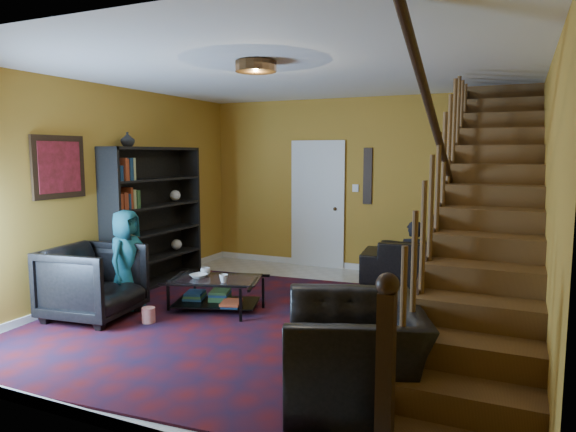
% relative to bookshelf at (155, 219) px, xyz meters
% --- Properties ---
extents(floor, '(5.50, 5.50, 0.00)m').
position_rel_bookshelf_xyz_m(floor, '(2.40, -0.60, -0.96)').
color(floor, beige).
rests_on(floor, ground).
extents(room, '(5.50, 5.50, 5.50)m').
position_rel_bookshelf_xyz_m(room, '(1.07, 0.73, -0.91)').
color(room, '#A47924').
rests_on(room, ground).
extents(staircase, '(0.95, 5.02, 3.18)m').
position_rel_bookshelf_xyz_m(staircase, '(4.53, -0.60, 0.43)').
color(staircase, brown).
rests_on(staircase, floor).
extents(bookshelf, '(0.35, 1.80, 2.00)m').
position_rel_bookshelf_xyz_m(bookshelf, '(0.00, 0.00, 0.00)').
color(bookshelf, black).
rests_on(bookshelf, floor).
extents(door, '(0.82, 0.05, 2.05)m').
position_rel_bookshelf_xyz_m(door, '(1.70, 2.12, 0.06)').
color(door, silver).
rests_on(door, floor).
extents(framed_picture, '(0.04, 0.74, 0.74)m').
position_rel_bookshelf_xyz_m(framed_picture, '(-0.17, -1.50, 0.79)').
color(framed_picture, maroon).
rests_on(framed_picture, room).
extents(wall_hanging, '(0.14, 0.03, 0.90)m').
position_rel_bookshelf_xyz_m(wall_hanging, '(2.55, 2.13, 0.59)').
color(wall_hanging, black).
rests_on(wall_hanging, room).
extents(ceiling_fixture, '(0.40, 0.40, 0.10)m').
position_rel_bookshelf_xyz_m(ceiling_fixture, '(2.40, -1.40, 1.78)').
color(ceiling_fixture, '#3F2814').
rests_on(ceiling_fixture, room).
extents(rug, '(4.09, 4.59, 0.02)m').
position_rel_bookshelf_xyz_m(rug, '(1.66, -1.04, -0.95)').
color(rug, '#480C0E').
rests_on(rug, floor).
extents(sofa, '(2.32, 1.13, 0.65)m').
position_rel_bookshelf_xyz_m(sofa, '(3.78, 1.70, -0.64)').
color(sofa, black).
rests_on(sofa, floor).
extents(armchair_left, '(1.06, 1.03, 0.86)m').
position_rel_bookshelf_xyz_m(armchair_left, '(0.35, -1.56, -0.53)').
color(armchair_left, black).
rests_on(armchair_left, floor).
extents(armchair_right, '(1.39, 1.47, 0.77)m').
position_rel_bookshelf_xyz_m(armchair_right, '(3.67, -2.21, -0.58)').
color(armchair_right, black).
rests_on(armchair_right, floor).
extents(person_adult_a, '(0.51, 0.34, 1.37)m').
position_rel_bookshelf_xyz_m(person_adult_a, '(3.39, 1.75, -0.73)').
color(person_adult_a, black).
rests_on(person_adult_a, sofa).
extents(person_adult_b, '(0.70, 0.57, 1.33)m').
position_rel_bookshelf_xyz_m(person_adult_b, '(3.90, 1.75, -0.75)').
color(person_adult_b, black).
rests_on(person_adult_b, sofa).
extents(person_child, '(0.48, 0.65, 1.24)m').
position_rel_bookshelf_xyz_m(person_child, '(0.45, -1.11, -0.35)').
color(person_child, '#1A5964').
rests_on(person_child, armchair_left).
extents(coffee_table, '(1.20, 0.92, 0.41)m').
position_rel_bookshelf_xyz_m(coffee_table, '(1.48, -0.72, -0.74)').
color(coffee_table, black).
rests_on(coffee_table, floor).
extents(cup_a, '(0.16, 0.16, 0.10)m').
position_rel_bookshelf_xyz_m(cup_a, '(1.28, -0.64, -0.51)').
color(cup_a, '#999999').
rests_on(cup_a, coffee_table).
extents(cup_b, '(0.13, 0.13, 0.09)m').
position_rel_bookshelf_xyz_m(cup_b, '(1.67, -0.85, -0.51)').
color(cup_b, '#999999').
rests_on(cup_b, coffee_table).
extents(bowl, '(0.23, 0.23, 0.05)m').
position_rel_bookshelf_xyz_m(bowl, '(1.28, -0.80, -0.53)').
color(bowl, '#999999').
rests_on(bowl, coffee_table).
extents(vase, '(0.18, 0.18, 0.19)m').
position_rel_bookshelf_xyz_m(vase, '(-0.00, -0.50, 1.13)').
color(vase, '#999999').
rests_on(vase, bookshelf).
extents(popcorn_bucket, '(0.18, 0.18, 0.17)m').
position_rel_bookshelf_xyz_m(popcorn_bucket, '(1.05, -1.46, -0.86)').
color(popcorn_bucket, red).
rests_on(popcorn_bucket, rug).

